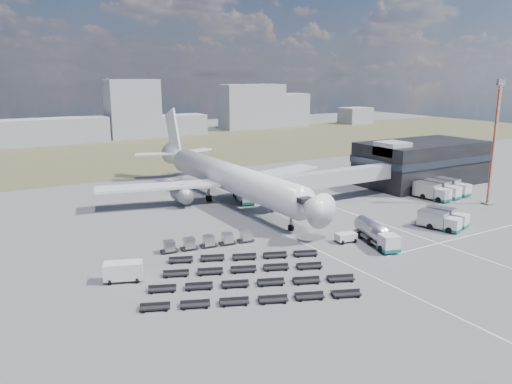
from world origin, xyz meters
TOP-DOWN VIEW (x-y plane):
  - ground at (0.00, 0.00)m, footprint 420.00×420.00m
  - grass_strip at (0.00, 110.00)m, footprint 420.00×90.00m
  - lane_markings at (9.77, 3.00)m, footprint 47.12×110.00m
  - terminal at (47.77, 23.96)m, footprint 30.40×16.40m
  - jet_bridge at (15.90, 20.42)m, footprint 30.30×3.80m
  - airliner at (0.00, 32.38)m, footprint 51.59×64.53m
  - skyline at (-20.62, 150.14)m, footprint 297.45×25.48m
  - fuel_tanker at (7.36, -3.29)m, footprint 5.29×10.54m
  - pushback_tug at (4.00, -0.20)m, footprint 3.41×2.24m
  - utility_van at (-30.05, 2.60)m, footprint 5.20×3.73m
  - catering_truck at (2.60, 29.46)m, footprint 3.94×6.62m
  - service_trucks_near at (23.46, -2.60)m, footprint 7.55×8.31m
  - service_trucks_far at (41.18, 12.14)m, footprint 11.25×9.08m
  - uld_row at (-15.32, 8.70)m, footprint 14.65×3.36m
  - baggage_dollies at (-16.52, -4.88)m, footprint 28.55×23.79m
  - floodlight_mast at (44.10, 3.20)m, footprint 2.31×1.90m

SIDE VIEW (x-z plane):
  - ground at x=0.00m, z-range 0.00..0.00m
  - grass_strip at x=0.00m, z-range 0.00..0.01m
  - lane_markings at x=9.77m, z-range 0.00..0.01m
  - baggage_dollies at x=-16.52m, z-range 0.00..0.80m
  - pushback_tug at x=4.00m, z-range 0.00..1.44m
  - uld_row at x=-15.32m, z-range 0.16..1.76m
  - utility_van at x=-30.05m, z-range 0.00..2.50m
  - catering_truck at x=2.60m, z-range 0.03..2.88m
  - service_trucks_near at x=23.46m, z-range 0.12..2.91m
  - fuel_tanker at x=7.36m, z-range 0.00..3.30m
  - service_trucks_far at x=41.18m, z-range 0.14..3.28m
  - jet_bridge at x=15.90m, z-range 1.53..8.58m
  - terminal at x=47.77m, z-range -0.25..10.75m
  - airliner at x=0.00m, z-range -3.52..14.10m
  - skyline at x=-20.62m, z-range -3.76..19.85m
  - floodlight_mast at x=44.10m, z-range 0.03..24.60m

